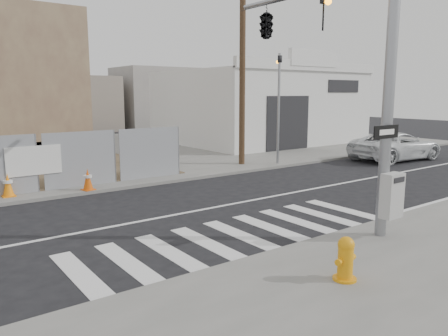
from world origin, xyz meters
TOP-DOWN VIEW (x-y plane):
  - ground at (0.00, 0.00)m, footprint 100.00×100.00m
  - sidewalk_far at (0.00, 14.00)m, footprint 50.00×20.00m
  - signal_pole at (2.49, -2.05)m, footprint 0.96×5.87m
  - far_signal_pole at (8.00, 4.60)m, footprint 0.16×0.20m
  - concrete_wall_right at (-0.50, 14.08)m, footprint 5.50×1.30m
  - auto_shop at (14.00, 12.97)m, footprint 12.00×10.20m
  - utility_pole_right at (6.50, 5.50)m, footprint 1.60×0.28m
  - fire_hydrant at (-0.28, -5.94)m, footprint 0.53×0.53m
  - suv at (14.34, 2.30)m, footprint 5.50×2.89m
  - traffic_cone_c at (-3.89, 4.82)m, footprint 0.40×0.40m
  - traffic_cone_d at (-1.44, 4.22)m, footprint 0.47×0.47m

SIDE VIEW (x-z plane):
  - ground at x=0.00m, z-range 0.00..0.00m
  - sidewalk_far at x=0.00m, z-range 0.00..0.12m
  - traffic_cone_d at x=-1.44m, z-range 0.11..0.87m
  - traffic_cone_c at x=-3.89m, z-range 0.11..0.88m
  - fire_hydrant at x=-0.28m, z-range 0.11..0.93m
  - suv at x=14.34m, z-range 0.00..1.48m
  - auto_shop at x=14.00m, z-range -0.44..5.51m
  - concrete_wall_right at x=-0.50m, z-range -0.62..7.38m
  - far_signal_pole at x=8.00m, z-range 0.68..6.28m
  - signal_pole at x=2.49m, z-range 1.28..8.28m
  - utility_pole_right at x=6.50m, z-range 0.20..10.20m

